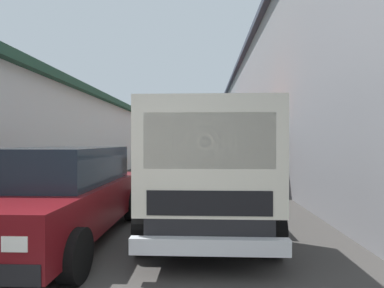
{
  "coord_description": "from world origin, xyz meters",
  "views": [
    {
      "loc": [
        -1.14,
        -0.93,
        1.54
      ],
      "look_at": [
        12.97,
        -0.36,
        1.44
      ],
      "focal_mm": 28.33,
      "sensor_mm": 36.0,
      "label": 1
    }
  ],
  "objects_px": {
    "fruit_stall_far_left": "(218,138)",
    "delivery_truck": "(208,173)",
    "fruit_stall_far_right": "(223,139)",
    "hatchback_car": "(58,194)",
    "fruit_stall_mid_lane": "(237,133)",
    "vendor_by_crates": "(174,154)"
  },
  "relations": [
    {
      "from": "fruit_stall_far_left",
      "to": "delivery_truck",
      "type": "bearing_deg",
      "value": 176.64
    },
    {
      "from": "fruit_stall_mid_lane",
      "to": "vendor_by_crates",
      "type": "distance_m",
      "value": 4.88
    },
    {
      "from": "fruit_stall_far_right",
      "to": "fruit_stall_far_left",
      "type": "bearing_deg",
      "value": 173.27
    },
    {
      "from": "fruit_stall_mid_lane",
      "to": "delivery_truck",
      "type": "bearing_deg",
      "value": 168.56
    },
    {
      "from": "fruit_stall_far_left",
      "to": "vendor_by_crates",
      "type": "height_order",
      "value": "fruit_stall_far_left"
    },
    {
      "from": "fruit_stall_mid_lane",
      "to": "fruit_stall_far_left",
      "type": "bearing_deg",
      "value": 4.64
    },
    {
      "from": "fruit_stall_far_left",
      "to": "vendor_by_crates",
      "type": "xyz_separation_m",
      "value": [
        -0.89,
        2.02,
        -0.77
      ]
    },
    {
      "from": "hatchback_car",
      "to": "delivery_truck",
      "type": "distance_m",
      "value": 2.36
    },
    {
      "from": "fruit_stall_far_left",
      "to": "hatchback_car",
      "type": "height_order",
      "value": "fruit_stall_far_left"
    },
    {
      "from": "fruit_stall_mid_lane",
      "to": "delivery_truck",
      "type": "distance_m",
      "value": 5.05
    },
    {
      "from": "fruit_stall_mid_lane",
      "to": "hatchback_car",
      "type": "distance_m",
      "value": 6.18
    },
    {
      "from": "fruit_stall_far_right",
      "to": "hatchback_car",
      "type": "distance_m",
      "value": 15.36
    },
    {
      "from": "fruit_stall_mid_lane",
      "to": "fruit_stall_far_left",
      "type": "relative_size",
      "value": 1.03
    },
    {
      "from": "fruit_stall_mid_lane",
      "to": "fruit_stall_far_right",
      "type": "xyz_separation_m",
      "value": [
        9.83,
        -0.16,
        -0.08
      ]
    },
    {
      "from": "fruit_stall_mid_lane",
      "to": "fruit_stall_far_right",
      "type": "distance_m",
      "value": 9.83
    },
    {
      "from": "fruit_stall_far_right",
      "to": "vendor_by_crates",
      "type": "bearing_deg",
      "value": 155.54
    },
    {
      "from": "delivery_truck",
      "to": "fruit_stall_mid_lane",
      "type": "bearing_deg",
      "value": -11.44
    },
    {
      "from": "fruit_stall_far_left",
      "to": "vendor_by_crates",
      "type": "distance_m",
      "value": 2.34
    },
    {
      "from": "fruit_stall_far_right",
      "to": "fruit_stall_far_left",
      "type": "relative_size",
      "value": 1.16
    },
    {
      "from": "hatchback_car",
      "to": "fruit_stall_mid_lane",
      "type": "bearing_deg",
      "value": -33.1
    },
    {
      "from": "fruit_stall_mid_lane",
      "to": "fruit_stall_far_left",
      "type": "xyz_separation_m",
      "value": [
        5.03,
        0.41,
        -0.07
      ]
    },
    {
      "from": "fruit_stall_mid_lane",
      "to": "delivery_truck",
      "type": "relative_size",
      "value": 0.5
    }
  ]
}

